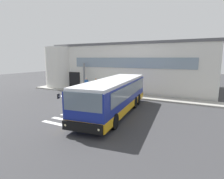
{
  "coord_description": "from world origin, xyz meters",
  "views": [
    {
      "loc": [
        10.07,
        -14.89,
        4.36
      ],
      "look_at": [
        1.95,
        0.17,
        1.5
      ],
      "focal_mm": 30.27,
      "sensor_mm": 36.0,
      "label": 1
    }
  ],
  "objects_px": {
    "entry_support_column": "(84,76)",
    "bus_main_foreground": "(114,97)",
    "passenger_near_column": "(86,84)",
    "passenger_by_doorway": "(96,84)"
  },
  "relations": [
    {
      "from": "passenger_by_doorway",
      "to": "bus_main_foreground",
      "type": "bearing_deg",
      "value": -47.9
    },
    {
      "from": "entry_support_column",
      "to": "passenger_near_column",
      "type": "height_order",
      "value": "entry_support_column"
    },
    {
      "from": "entry_support_column",
      "to": "passenger_by_doorway",
      "type": "relative_size",
      "value": 2.13
    },
    {
      "from": "entry_support_column",
      "to": "passenger_by_doorway",
      "type": "height_order",
      "value": "entry_support_column"
    },
    {
      "from": "entry_support_column",
      "to": "passenger_near_column",
      "type": "distance_m",
      "value": 1.33
    },
    {
      "from": "entry_support_column",
      "to": "bus_main_foreground",
      "type": "bearing_deg",
      "value": -41.06
    },
    {
      "from": "entry_support_column",
      "to": "passenger_near_column",
      "type": "relative_size",
      "value": 2.13
    },
    {
      "from": "entry_support_column",
      "to": "bus_main_foreground",
      "type": "height_order",
      "value": "entry_support_column"
    },
    {
      "from": "passenger_by_doorway",
      "to": "entry_support_column",
      "type": "bearing_deg",
      "value": 173.47
    },
    {
      "from": "entry_support_column",
      "to": "passenger_by_doorway",
      "type": "bearing_deg",
      "value": -6.53
    }
  ]
}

